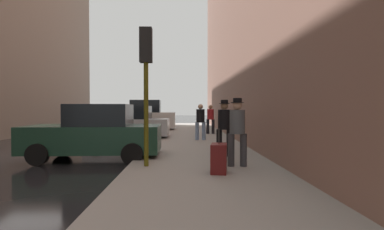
# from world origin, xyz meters

# --- Properties ---
(ground_plane) EXTENTS (120.00, 120.00, 0.00)m
(ground_plane) POSITION_xyz_m (0.00, 0.00, 0.00)
(ground_plane) COLOR black
(sidewalk) EXTENTS (4.00, 40.00, 0.15)m
(sidewalk) POSITION_xyz_m (6.00, 0.00, 0.07)
(sidewalk) COLOR gray
(sidewalk) RESTS_ON ground_plane
(parked_dark_green_sedan) EXTENTS (4.22, 2.09, 1.79)m
(parked_dark_green_sedan) POSITION_xyz_m (2.65, -1.02, 0.85)
(parked_dark_green_sedan) COLOR #193828
(parked_dark_green_sedan) RESTS_ON ground_plane
(parked_silver_sedan) EXTENTS (4.23, 2.12, 1.79)m
(parked_silver_sedan) POSITION_xyz_m (2.65, 5.01, 0.85)
(parked_silver_sedan) COLOR #B7BABF
(parked_silver_sedan) RESTS_ON ground_plane
(parked_white_van) EXTENTS (4.63, 2.11, 2.25)m
(parked_white_van) POSITION_xyz_m (2.65, 10.84, 1.03)
(parked_white_van) COLOR silver
(parked_white_van) RESTS_ON ground_plane
(fire_hydrant) EXTENTS (0.42, 0.22, 0.70)m
(fire_hydrant) POSITION_xyz_m (4.45, 6.04, 0.50)
(fire_hydrant) COLOR red
(fire_hydrant) RESTS_ON sidewalk
(traffic_light) EXTENTS (0.32, 0.32, 3.60)m
(traffic_light) POSITION_xyz_m (4.50, -2.87, 2.76)
(traffic_light) COLOR #514C0F
(traffic_light) RESTS_ON sidewalk
(pedestrian_with_beanie) EXTENTS (0.52, 0.44, 1.78)m
(pedestrian_with_beanie) POSITION_xyz_m (6.87, -2.98, 1.14)
(pedestrian_with_beanie) COLOR #333338
(pedestrian_with_beanie) RESTS_ON sidewalk
(pedestrian_in_red_jacket) EXTENTS (0.52, 0.45, 1.71)m
(pedestrian_in_red_jacket) POSITION_xyz_m (7.11, 7.10, 1.10)
(pedestrian_in_red_jacket) COLOR black
(pedestrian_in_red_jacket) RESTS_ON sidewalk
(pedestrian_in_jeans) EXTENTS (0.51, 0.41, 1.71)m
(pedestrian_in_jeans) POSITION_xyz_m (6.30, 3.58, 1.10)
(pedestrian_in_jeans) COLOR #728CB2
(pedestrian_in_jeans) RESTS_ON sidewalk
(pedestrian_with_fedora) EXTENTS (0.53, 0.48, 1.78)m
(pedestrian_with_fedora) POSITION_xyz_m (6.76, -1.35, 1.14)
(pedestrian_with_fedora) COLOR black
(pedestrian_with_fedora) RESTS_ON sidewalk
(rolling_suitcase) EXTENTS (0.45, 0.61, 1.04)m
(rolling_suitcase) POSITION_xyz_m (6.30, -3.76, 0.49)
(rolling_suitcase) COLOR #591414
(rolling_suitcase) RESTS_ON sidewalk
(duffel_bag) EXTENTS (0.32, 0.44, 0.28)m
(duffel_bag) POSITION_xyz_m (6.98, -0.18, 0.29)
(duffel_bag) COLOR black
(duffel_bag) RESTS_ON sidewalk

